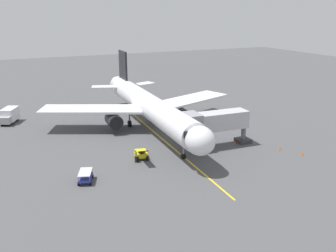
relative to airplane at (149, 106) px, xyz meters
name	(u,v)px	position (x,y,z in m)	size (l,w,h in m)	color
ground_plane	(157,130)	(-1.13, 0.75, -4.00)	(220.00, 220.00, 0.00)	#4C4C4F
apron_lead_in_line	(165,141)	(0.01, 6.28, -4.00)	(0.24, 40.00, 0.01)	yellow
airplane	(149,106)	(0.00, 0.00, 0.00)	(34.77, 40.32, 11.50)	white
jet_bridge	(211,122)	(-4.85, 11.51, -0.24)	(11.46, 3.37, 5.40)	#B7B7BC
ground_crew_marshaller	(136,156)	(6.90, 12.30, -3.12)	(0.47, 0.39, 1.71)	#23232D
baggage_cart_near_nose	(85,177)	(14.15, 15.30, -3.35)	(2.27, 2.93, 1.27)	#2D3899
box_truck_portside	(9,115)	(20.97, -13.73, -2.62)	(3.72, 4.99, 2.62)	#9E9EA3
belt_loader_starboard_side	(141,154)	(5.75, 11.42, -3.29)	(2.12, 4.73, 2.32)	yellow
safety_cone_nose_left	(204,149)	(-3.46, 12.31, -3.73)	(0.32, 0.32, 0.55)	#F2590F
safety_cone_nose_right	(235,142)	(-9.04, 11.73, -3.73)	(0.32, 0.32, 0.55)	#F2590F
safety_cone_wing_port	(280,148)	(-13.33, 16.66, -3.73)	(0.32, 0.32, 0.55)	#F2590F
safety_cone_wing_starboard	(303,154)	(-14.71, 19.64, -3.73)	(0.32, 0.32, 0.55)	#F2590F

